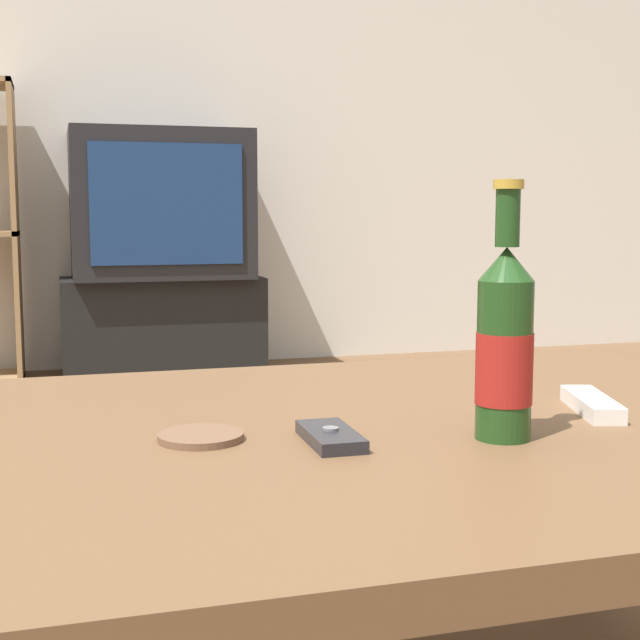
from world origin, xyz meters
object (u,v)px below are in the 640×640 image
cell_phone (331,436)px  remote_control (592,404)px  tv_stand (163,326)px  beer_bottle (505,344)px  television (161,205)px

cell_phone → remote_control: 0.36m
tv_stand → beer_bottle: 2.88m
cell_phone → remote_control: (0.35, 0.05, 0.00)m
television → cell_phone: television is taller
television → remote_control: television is taller
beer_bottle → tv_stand: bearing=90.9°
tv_stand → beer_bottle: (0.05, -2.87, 0.33)m
beer_bottle → cell_phone: 0.21m
tv_stand → television: (0.00, -0.00, 0.50)m
tv_stand → beer_bottle: size_ratio=2.92×
remote_control → cell_phone: bearing=-154.9°
tv_stand → cell_phone: cell_phone is taller
television → beer_bottle: television is taller
tv_stand → cell_phone: (-0.14, -2.83, 0.23)m
tv_stand → television: television is taller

